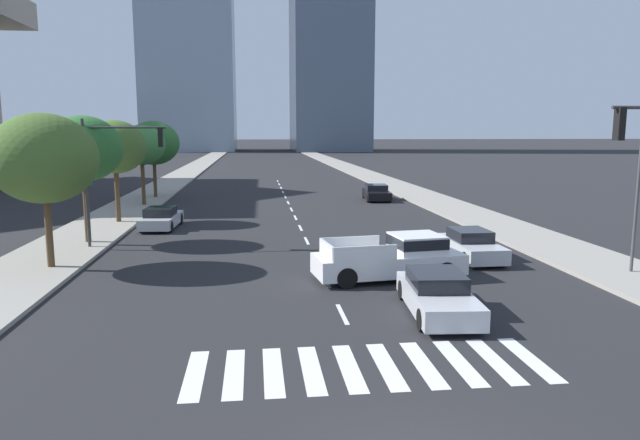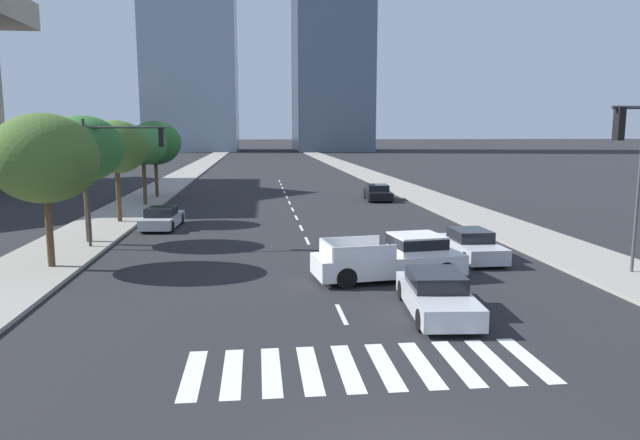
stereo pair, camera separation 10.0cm
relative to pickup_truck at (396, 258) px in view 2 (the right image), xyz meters
name	(u,v)px [view 2 (the right image)]	position (x,y,z in m)	size (l,w,h in m)	color
sidewalk_east	(463,211)	(8.95, 17.17, -0.74)	(4.00, 260.00, 0.15)	gray
sidewalk_west	(116,217)	(-14.28, 17.17, -0.74)	(4.00, 260.00, 0.15)	gray
crosswalk_near	(366,367)	(-2.66, -8.04, -0.81)	(8.55, 2.83, 0.01)	silver
lane_divider_center	(293,209)	(-2.66, 19.96, -0.81)	(0.14, 50.00, 0.01)	silver
pickup_truck	(396,258)	(0.00, 0.00, 0.00)	(5.84, 2.67, 1.67)	silver
sedan_silver_0	(471,246)	(4.12, 2.98, -0.22)	(1.77, 4.29, 1.28)	#B7BABF
sedan_silver_1	(162,218)	(-10.66, 12.77, -0.24)	(2.02, 4.43, 1.23)	#B7BABF
sedan_black_2	(378,193)	(4.60, 24.88, -0.23)	(2.20, 4.49, 1.26)	black
sedan_silver_3	(437,295)	(0.25, -4.25, -0.23)	(2.11, 4.64, 1.26)	#B7BABF
traffic_signal_far	(115,160)	(-11.73, 6.94, 3.39)	(4.03, 0.28, 5.97)	#333335
street_tree_nearest	(44,159)	(-13.48, 2.90, 3.67)	(4.16, 4.16, 6.11)	#4C3823
street_tree_second	(84,149)	(-13.48, 8.21, 3.89)	(3.75, 3.75, 6.16)	#4C3823
street_tree_third	(116,147)	(-13.48, 14.69, 3.81)	(3.70, 3.70, 6.06)	#4C3823
street_tree_fourth	(143,145)	(-13.48, 22.90, 3.72)	(3.46, 3.46, 5.87)	#4C3823
street_tree_fifth	(155,143)	(-13.48, 28.04, 3.78)	(4.23, 4.23, 6.25)	#4C3823
office_tower_center_skyline	(331,19)	(16.33, 145.70, 36.11)	(20.84, 27.47, 86.67)	slate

